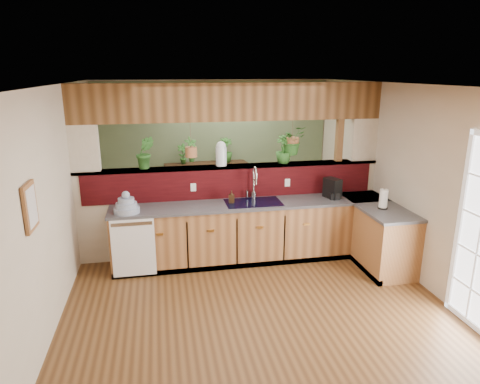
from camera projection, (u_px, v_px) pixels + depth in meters
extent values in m
cube|color=#54351A|center=(250.00, 291.00, 5.56)|extent=(4.60, 7.00, 0.01)
cube|color=brown|center=(252.00, 86.00, 4.84)|extent=(4.60, 7.00, 0.01)
cube|color=beige|center=(214.00, 147.00, 8.50)|extent=(4.60, 0.02, 2.60)
cube|color=beige|center=(50.00, 207.00, 4.78)|extent=(0.02, 7.00, 2.60)
cube|color=beige|center=(422.00, 186.00, 5.62)|extent=(0.02, 7.00, 2.60)
cube|color=beige|center=(232.00, 210.00, 6.64)|extent=(4.60, 0.15, 1.35)
cube|color=#36070A|center=(233.00, 183.00, 6.44)|extent=(4.40, 0.02, 0.45)
cube|color=brown|center=(232.00, 166.00, 6.45)|extent=(4.60, 0.21, 0.04)
cube|color=brown|center=(232.00, 102.00, 6.19)|extent=(4.60, 0.15, 0.55)
cube|color=beige|center=(84.00, 150.00, 5.98)|extent=(0.40, 0.15, 0.70)
cube|color=beige|center=(363.00, 141.00, 6.74)|extent=(0.40, 0.15, 0.70)
cube|color=brown|center=(337.00, 166.00, 6.78)|extent=(0.10, 0.10, 2.60)
cube|color=brown|center=(232.00, 166.00, 6.45)|extent=(4.60, 0.21, 0.04)
cube|color=brown|center=(232.00, 102.00, 6.19)|extent=(4.60, 0.15, 0.55)
cube|color=#5A6E4B|center=(214.00, 147.00, 8.48)|extent=(4.55, 0.02, 2.55)
cube|color=brown|center=(253.00, 232.00, 6.40)|extent=(4.10, 0.60, 0.86)
cube|color=#414145|center=(253.00, 204.00, 6.28)|extent=(4.14, 0.64, 0.04)
cube|color=brown|center=(375.00, 235.00, 6.31)|extent=(0.60, 1.48, 0.86)
cube|color=#414145|center=(378.00, 206.00, 6.18)|extent=(0.64, 1.52, 0.04)
cube|color=brown|center=(362.00, 225.00, 6.72)|extent=(0.60, 0.60, 0.86)
cube|color=#414145|center=(364.00, 197.00, 6.60)|extent=(0.64, 0.64, 0.04)
cube|color=black|center=(257.00, 264.00, 6.26)|extent=(4.10, 0.06, 0.08)
cube|color=black|center=(356.00, 260.00, 6.37)|extent=(0.06, 1.48, 0.08)
cube|color=white|center=(134.00, 248.00, 5.79)|extent=(0.58, 0.02, 0.82)
cube|color=#B7B7B2|center=(132.00, 224.00, 5.68)|extent=(0.54, 0.01, 0.05)
cube|color=black|center=(253.00, 203.00, 6.28)|extent=(0.82, 0.50, 0.03)
cube|color=black|center=(241.00, 210.00, 6.27)|extent=(0.34, 0.40, 0.16)
cube|color=black|center=(266.00, 208.00, 6.34)|extent=(0.34, 0.40, 0.16)
cube|color=brown|center=(30.00, 207.00, 3.96)|extent=(0.03, 0.35, 0.45)
cube|color=silver|center=(32.00, 207.00, 3.96)|extent=(0.01, 0.27, 0.37)
cylinder|color=#B7B7B2|center=(253.00, 195.00, 6.46)|extent=(0.08, 0.08, 0.11)
cylinder|color=#B7B7B2|center=(254.00, 182.00, 6.40)|extent=(0.03, 0.03, 0.30)
torus|color=#B7B7B2|center=(255.00, 174.00, 6.29)|extent=(0.22, 0.09, 0.22)
cylinder|color=#B7B7B2|center=(256.00, 180.00, 6.22)|extent=(0.03, 0.03, 0.13)
cylinder|color=#B7B7B2|center=(247.00, 194.00, 6.43)|extent=(0.03, 0.03, 0.11)
cylinder|color=#8795AF|center=(127.00, 210.00, 5.82)|extent=(0.35, 0.35, 0.08)
cylinder|color=#8795AF|center=(126.00, 205.00, 5.80)|extent=(0.28, 0.28, 0.07)
cylinder|color=#8795AF|center=(126.00, 200.00, 5.78)|extent=(0.22, 0.22, 0.07)
sphere|color=#8795AF|center=(126.00, 195.00, 5.76)|extent=(0.11, 0.11, 0.11)
imported|color=#3D2816|center=(232.00, 197.00, 6.24)|extent=(0.09, 0.10, 0.18)
cube|color=black|center=(332.00, 188.00, 6.47)|extent=(0.16, 0.26, 0.30)
cube|color=black|center=(334.00, 196.00, 6.41)|extent=(0.14, 0.10, 0.10)
cylinder|color=silver|center=(334.00, 193.00, 6.43)|extent=(0.08, 0.08, 0.08)
cylinder|color=black|center=(383.00, 208.00, 6.00)|extent=(0.14, 0.14, 0.02)
cylinder|color=#B7B7B2|center=(383.00, 198.00, 5.96)|extent=(0.02, 0.02, 0.30)
cylinder|color=white|center=(383.00, 198.00, 5.96)|extent=(0.11, 0.11, 0.26)
cylinder|color=silver|center=(221.00, 157.00, 6.38)|extent=(0.17, 0.17, 0.28)
sphere|color=silver|center=(221.00, 146.00, 6.34)|extent=(0.15, 0.15, 0.15)
imported|color=#25561D|center=(145.00, 153.00, 6.15)|extent=(0.27, 0.22, 0.47)
imported|color=#25561D|center=(284.00, 149.00, 6.54)|extent=(0.27, 0.27, 0.42)
cylinder|color=brown|center=(191.00, 135.00, 6.21)|extent=(0.01, 0.01, 0.38)
cylinder|color=#925B35|center=(191.00, 152.00, 6.28)|extent=(0.17, 0.17, 0.15)
imported|color=#25561D|center=(191.00, 137.00, 6.22)|extent=(0.23, 0.20, 0.37)
cylinder|color=brown|center=(293.00, 130.00, 6.48)|extent=(0.01, 0.01, 0.29)
cylinder|color=#925B35|center=(292.00, 143.00, 6.53)|extent=(0.20, 0.20, 0.17)
imported|color=#25561D|center=(293.00, 126.00, 6.46)|extent=(0.49, 0.46, 0.43)
cube|color=black|center=(207.00, 189.00, 8.45)|extent=(1.63, 0.60, 1.06)
imported|color=#25561D|center=(183.00, 154.00, 8.17)|extent=(0.24, 0.20, 0.40)
imported|color=#25561D|center=(225.00, 150.00, 8.31)|extent=(0.28, 0.28, 0.48)
imported|color=#25561D|center=(284.00, 196.00, 8.30)|extent=(0.86, 0.78, 0.83)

